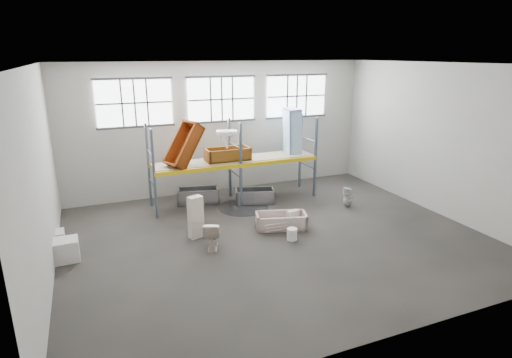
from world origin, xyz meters
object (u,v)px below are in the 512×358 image
rust_tub_flat (228,154)px  carton_near (65,250)px  bathtub_beige (281,221)px  steel_tub_right (255,196)px  blue_tub_upright (292,132)px  toilet_beige (212,234)px  cistern_tall (196,217)px  bucket (292,234)px  toilet_white (348,197)px  steel_tub_left (198,196)px

rust_tub_flat → carton_near: size_ratio=2.30×
bathtub_beige → steel_tub_right: bearing=104.1°
blue_tub_upright → bathtub_beige: bearing=-121.7°
toilet_beige → blue_tub_upright: bearing=-117.6°
rust_tub_flat → carton_near: rust_tub_flat is taller
cistern_tall → bucket: bearing=-45.7°
bathtub_beige → bucket: (-0.09, -0.93, -0.06)m
toilet_white → steel_tub_right: toilet_white is taller
cistern_tall → toilet_white: size_ratio=1.78×
steel_tub_left → bucket: size_ratio=4.18×
blue_tub_upright → carton_near: 8.90m
toilet_beige → toilet_white: 5.60m
bathtub_beige → steel_tub_left: (-1.82, 3.24, 0.04)m
rust_tub_flat → carton_near: bearing=-154.1°
steel_tub_right → blue_tub_upright: size_ratio=0.80×
cistern_tall → bucket: (2.56, -1.25, -0.46)m
steel_tub_left → blue_tub_upright: blue_tub_upright is taller
bathtub_beige → steel_tub_right: (0.10, 2.44, 0.02)m
carton_near → cistern_tall: bearing=1.7°
bathtub_beige → toilet_white: bearing=31.5°
toilet_white → bucket: 3.59m
bathtub_beige → carton_near: 6.22m
steel_tub_left → rust_tub_flat: 1.91m
bathtub_beige → rust_tub_flat: 3.36m
toilet_beige → toilet_white: toilet_beige is taller
cistern_tall → carton_near: (-3.57, -0.11, -0.35)m
cistern_tall → rust_tub_flat: (1.88, 2.54, 1.18)m
bathtub_beige → cistern_tall: cistern_tall is taller
cistern_tall → toilet_white: cistern_tall is taller
steel_tub_left → carton_near: size_ratio=2.15×
bathtub_beige → carton_near: carton_near is taller
steel_tub_right → bucket: (-0.19, -3.37, -0.08)m
steel_tub_right → toilet_beige: bearing=-130.1°
toilet_beige → steel_tub_right: bearing=-107.8°
bathtub_beige → rust_tub_flat: bearing=121.6°
toilet_beige → steel_tub_left: bearing=-76.5°
steel_tub_right → blue_tub_upright: 2.89m
cistern_tall → steel_tub_right: 3.49m
steel_tub_left → steel_tub_right: steel_tub_left is taller
carton_near → bathtub_beige: bearing=-2.0°
bathtub_beige → toilet_beige: 2.46m
toilet_beige → bucket: size_ratio=2.28×
steel_tub_left → bucket: bearing=-67.5°
cistern_tall → blue_tub_upright: (4.57, 2.79, 1.76)m
rust_tub_flat → cistern_tall: bearing=-126.4°
cistern_tall → carton_near: 3.59m
bathtub_beige → toilet_white: toilet_white is taller
steel_tub_left → bucket: 4.51m
bathtub_beige → steel_tub_right: steel_tub_right is taller
bucket → carton_near: carton_near is taller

